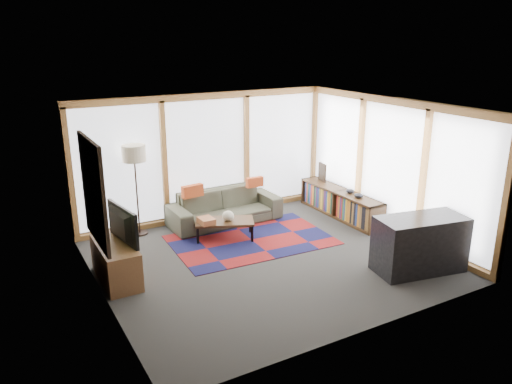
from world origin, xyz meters
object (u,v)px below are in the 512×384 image
bookshelf (340,203)px  tv_console (116,262)px  coffee_table (225,229)px  sofa (225,207)px  television (117,225)px  bar_counter (420,244)px  floor_lamp (137,191)px

bookshelf → tv_console: tv_console is taller
coffee_table → bookshelf: size_ratio=0.47×
sofa → tv_console: 2.96m
bookshelf → television: size_ratio=2.32×
coffee_table → bar_counter: (2.16, -2.75, 0.28)m
television → bookshelf: bearing=-92.3°
floor_lamp → bookshelf: floor_lamp is taller
floor_lamp → television: bearing=-115.9°
tv_console → bar_counter: bar_counter is taller
coffee_table → bar_counter: bearing=-51.9°
sofa → television: size_ratio=2.31×
bookshelf → bar_counter: 2.70m
tv_console → television: 0.59m
bookshelf → tv_console: size_ratio=1.89×
floor_lamp → bar_counter: size_ratio=1.22×
television → bar_counter: (4.31, -2.11, -0.44)m
tv_console → television: television is taller
bar_counter → coffee_table: bearing=139.0°
floor_lamp → bookshelf: size_ratio=0.76×
floor_lamp → tv_console: size_ratio=1.44×
bar_counter → television: bearing=164.8°
bookshelf → sofa: bearing=159.2°
floor_lamp → bookshelf: (4.00, -1.13, -0.59)m
floor_lamp → bar_counter: floor_lamp is taller
coffee_table → tv_console: size_ratio=0.89×
coffee_table → television: 2.35m
sofa → tv_console: size_ratio=1.88×
sofa → television: bearing=-152.1°
television → bar_counter: television is taller
sofa → television: 2.93m
floor_lamp → coffee_table: bearing=-37.2°
sofa → bar_counter: bar_counter is taller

